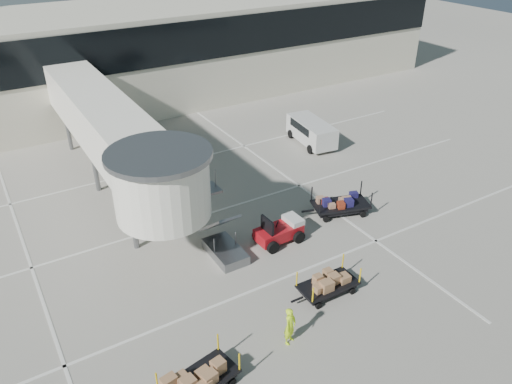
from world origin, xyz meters
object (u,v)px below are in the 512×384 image
suitcase_cart (340,205)px  box_cart_far (202,378)px  box_cart_near (329,284)px  minivan (311,130)px  baggage_tug (280,231)px  ground_worker (290,326)px

suitcase_cart → box_cart_far: suitcase_cart is taller
box_cart_near → minivan: 16.71m
suitcase_cart → box_cart_near: size_ratio=1.18×
box_cart_near → suitcase_cart: bearing=47.3°
box_cart_far → suitcase_cart: bearing=18.9°
baggage_tug → minivan: 12.89m
baggage_tug → box_cart_near: size_ratio=0.76×
baggage_tug → suitcase_cart: baggage_tug is taller
baggage_tug → box_cart_near: 4.59m
ground_worker → minivan: bearing=24.0°
box_cart_far → ground_worker: size_ratio=2.06×
suitcase_cart → minivan: bearing=81.2°
box_cart_far → ground_worker: bearing=-7.3°
box_cart_far → minivan: minivan is taller
ground_worker → minivan: 19.79m
box_cart_near → minivan: minivan is taller
suitcase_cart → minivan: (4.39, 8.84, 0.48)m
box_cart_near → ground_worker: (-3.17, -1.50, 0.34)m
suitcase_cart → box_cart_near: suitcase_cart is taller
minivan → ground_worker: bearing=-121.9°
box_cart_near → minivan: bearing=57.4°
box_cart_near → ground_worker: 3.53m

